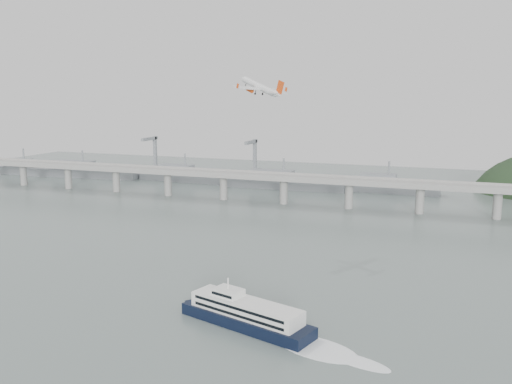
% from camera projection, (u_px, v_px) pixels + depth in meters
% --- Properties ---
extents(ground, '(900.00, 900.00, 0.00)m').
position_uv_depth(ground, '(210.00, 302.00, 220.17)').
color(ground, slate).
rests_on(ground, ground).
extents(bridge, '(800.00, 22.00, 23.90)m').
position_uv_depth(bridge, '(321.00, 183.00, 402.35)').
color(bridge, gray).
rests_on(bridge, ground).
extents(distant_fleet, '(453.00, 60.90, 40.00)m').
position_uv_depth(distant_fleet, '(178.00, 175.00, 516.26)').
color(distant_fleet, slate).
rests_on(distant_fleet, ground).
extents(ferry, '(85.22, 34.46, 16.50)m').
position_uv_depth(ferry, '(246.00, 314.00, 196.78)').
color(ferry, black).
rests_on(ferry, ground).
extents(airliner, '(34.57, 33.22, 14.33)m').
position_uv_depth(airliner, '(260.00, 87.00, 304.13)').
color(airliner, silver).
rests_on(airliner, ground).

